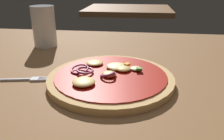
% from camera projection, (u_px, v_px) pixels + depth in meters
% --- Properties ---
extents(dining_table, '(1.39, 1.06, 0.04)m').
position_uv_depth(dining_table, '(114.00, 90.00, 0.53)').
color(dining_table, brown).
rests_on(dining_table, ground).
extents(pizza, '(0.29, 0.29, 0.04)m').
position_uv_depth(pizza, '(110.00, 77.00, 0.53)').
color(pizza, tan).
rests_on(pizza, dining_table).
extents(fork, '(0.19, 0.05, 0.01)m').
position_uv_depth(fork, '(16.00, 80.00, 0.53)').
color(fork, silver).
rests_on(fork, dining_table).
extents(beer_glass, '(0.08, 0.08, 0.14)m').
position_uv_depth(beer_glass, '(44.00, 29.00, 0.78)').
color(beer_glass, silver).
rests_on(beer_glass, dining_table).
extents(background_table, '(0.70, 0.55, 0.04)m').
position_uv_depth(background_table, '(128.00, 10.00, 1.87)').
color(background_table, brown).
rests_on(background_table, ground).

